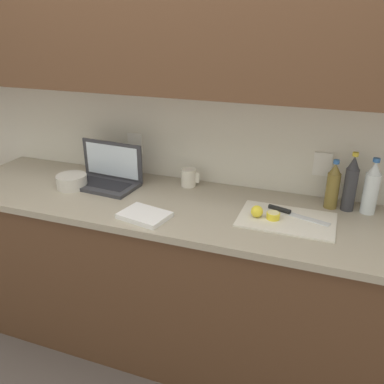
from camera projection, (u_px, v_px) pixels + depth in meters
name	position (u px, v px, depth m)	size (l,w,h in m)	color
ground_plane	(174.00, 340.00, 2.41)	(12.00, 12.00, 0.00)	#564C47
wall_back	(188.00, 61.00, 2.01)	(5.20, 0.38, 2.60)	silver
counter_unit	(170.00, 274.00, 2.23)	(2.44, 0.66, 0.90)	brown
laptop	(107.00, 175.00, 2.24)	(0.39, 0.24, 0.23)	#333338
cutting_board	(287.00, 219.00, 1.87)	(0.43, 0.29, 0.01)	silver
knife	(288.00, 212.00, 1.91)	(0.29, 0.11, 0.02)	silver
lemon_half_cut	(273.00, 216.00, 1.86)	(0.06, 0.06, 0.03)	yellow
lemon_whole_beside	(257.00, 211.00, 1.87)	(0.06, 0.06, 0.06)	yellow
bottle_green_soda	(333.00, 186.00, 1.95)	(0.06, 0.06, 0.24)	olive
bottle_oil_tall	(351.00, 184.00, 1.92)	(0.06, 0.06, 0.29)	#333338
bottle_water_clear	(371.00, 188.00, 1.89)	(0.07, 0.07, 0.27)	silver
measuring_cup	(189.00, 178.00, 2.23)	(0.10, 0.08, 0.10)	silver
bowl_white	(72.00, 181.00, 2.21)	(0.16, 0.16, 0.07)	beige
dish_towel	(145.00, 215.00, 1.89)	(0.22, 0.16, 0.02)	white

